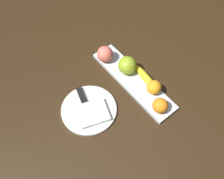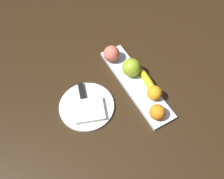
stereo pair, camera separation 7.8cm
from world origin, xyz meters
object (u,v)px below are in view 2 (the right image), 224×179
(orange_near_banana, at_px, (154,93))
(dinner_plate, at_px, (87,106))
(folded_napkin, at_px, (90,110))
(knife, at_px, (83,95))
(apple, at_px, (131,68))
(peach, at_px, (112,53))
(banana, at_px, (149,83))
(fruit_tray, at_px, (135,83))
(orange_near_apple, at_px, (157,112))

(orange_near_banana, distance_m, dinner_plate, 0.29)
(folded_napkin, bearing_deg, knife, 176.01)
(apple, bearing_deg, peach, -165.19)
(orange_near_banana, relative_size, peach, 0.82)
(peach, bearing_deg, apple, 14.81)
(dinner_plate, distance_m, folded_napkin, 0.03)
(peach, bearing_deg, banana, 16.71)
(peach, relative_size, folded_napkin, 0.64)
(apple, relative_size, orange_near_banana, 1.32)
(apple, xyz_separation_m, folded_napkin, (0.08, -0.25, -0.04))
(fruit_tray, relative_size, apple, 5.52)
(dinner_plate, xyz_separation_m, knife, (-0.05, 0.01, 0.01))
(apple, distance_m, peach, 0.12)
(peach, height_order, dinner_plate, peach)
(fruit_tray, relative_size, orange_near_apple, 7.22)
(banana, distance_m, orange_near_banana, 0.06)
(banana, height_order, peach, peach)
(orange_near_apple, xyz_separation_m, dinner_plate, (-0.18, -0.22, -0.04))
(peach, bearing_deg, knife, -60.99)
(dinner_plate, bearing_deg, apple, 102.02)
(fruit_tray, bearing_deg, peach, -172.22)
(dinner_plate, height_order, folded_napkin, folded_napkin)
(apple, bearing_deg, knife, -89.96)
(peach, distance_m, folded_napkin, 0.29)
(orange_near_apple, bearing_deg, dinner_plate, -128.76)
(orange_near_banana, distance_m, folded_napkin, 0.27)
(fruit_tray, bearing_deg, folded_napkin, -83.16)
(orange_near_banana, bearing_deg, apple, -173.63)
(peach, bearing_deg, dinner_plate, -51.95)
(folded_napkin, bearing_deg, peach, 132.47)
(apple, distance_m, dinner_plate, 0.26)
(fruit_tray, relative_size, folded_napkin, 3.87)
(dinner_plate, bearing_deg, peach, 128.05)
(apple, xyz_separation_m, dinner_plate, (0.05, -0.25, -0.05))
(orange_near_banana, bearing_deg, banana, 165.82)
(apple, bearing_deg, banana, 19.02)
(apple, bearing_deg, orange_near_banana, 6.37)
(folded_napkin, bearing_deg, orange_near_banana, 74.80)
(fruit_tray, xyz_separation_m, knife, (-0.05, -0.23, 0.01))
(fruit_tray, distance_m, orange_near_banana, 0.11)
(apple, xyz_separation_m, peach, (-0.12, -0.03, -0.00))
(orange_near_apple, xyz_separation_m, folded_napkin, (-0.15, -0.22, -0.03))
(knife, bearing_deg, banana, 86.41)
(apple, xyz_separation_m, orange_near_apple, (0.23, -0.02, -0.01))
(orange_near_banana, relative_size, dinner_plate, 0.27)
(fruit_tray, xyz_separation_m, dinner_plate, (0.00, -0.24, -0.00))
(apple, distance_m, folded_napkin, 0.26)
(folded_napkin, height_order, knife, folded_napkin)
(apple, distance_m, knife, 0.24)
(fruit_tray, height_order, apple, apple)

